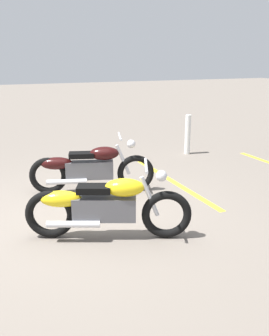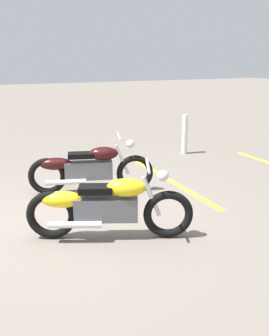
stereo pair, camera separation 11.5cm
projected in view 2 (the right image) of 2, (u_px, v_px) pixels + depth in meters
ground_plane at (78, 215)px, 5.68m from camera, size 60.00×60.00×0.00m
motorcycle_bright_foreground at (105, 206)px, 4.85m from camera, size 2.09×0.98×1.04m
motorcycle_dark_foreground at (88, 168)px, 6.52m from camera, size 2.16×0.83×1.04m
bollard_post at (185, 134)px, 9.20m from camera, size 0.14×0.14×0.99m
parking_stripe_mid at (172, 181)px, 7.23m from camera, size 0.16×3.20×0.01m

